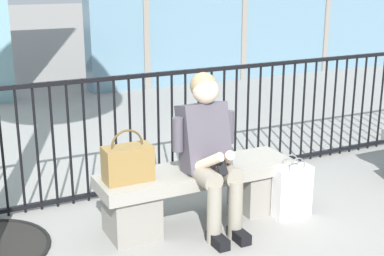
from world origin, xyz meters
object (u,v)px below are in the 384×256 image
(stone_bench, at_px, (198,189))
(shopping_bag, at_px, (292,191))
(seated_person_with_phone, at_px, (209,148))
(handbag_on_bench, at_px, (128,163))

(stone_bench, xyz_separation_m, shopping_bag, (0.73, -0.26, -0.06))
(seated_person_with_phone, xyz_separation_m, shopping_bag, (0.70, -0.14, -0.43))
(seated_person_with_phone, height_order, handbag_on_bench, seated_person_with_phone)
(stone_bench, distance_m, shopping_bag, 0.78)
(stone_bench, xyz_separation_m, seated_person_with_phone, (0.03, -0.13, 0.38))
(handbag_on_bench, relative_size, shopping_bag, 0.76)
(handbag_on_bench, xyz_separation_m, shopping_bag, (1.31, -0.25, -0.37))
(seated_person_with_phone, distance_m, handbag_on_bench, 0.63)
(shopping_bag, bearing_deg, seated_person_with_phone, 169.04)
(handbag_on_bench, bearing_deg, seated_person_with_phone, -10.99)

